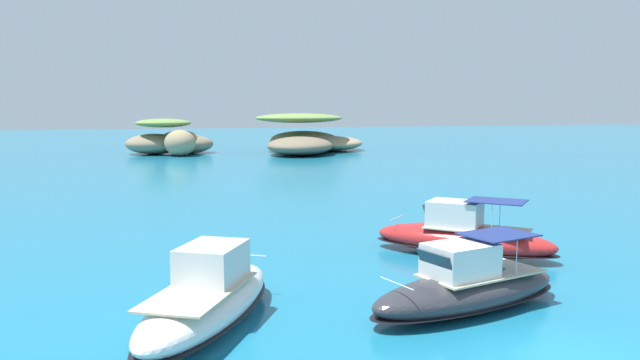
{
  "coord_description": "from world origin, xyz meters",
  "views": [
    {
      "loc": [
        -10.96,
        -12.07,
        6.51
      ],
      "look_at": [
        0.24,
        21.86,
        2.32
      ],
      "focal_mm": 33.72,
      "sensor_mm": 36.0,
      "label": 1
    }
  ],
  "objects_px": {
    "motorboat_red": "(462,237)",
    "islet_small": "(172,141)",
    "islet_large": "(309,139)",
    "motorboat_charcoal": "(467,288)",
    "motorboat_white": "(208,299)"
  },
  "relations": [
    {
      "from": "islet_small",
      "to": "motorboat_white",
      "type": "xyz_separation_m",
      "value": [
        -4.69,
        -72.81,
        -1.11
      ]
    },
    {
      "from": "motorboat_red",
      "to": "islet_small",
      "type": "bearing_deg",
      "value": 96.24
    },
    {
      "from": "motorboat_white",
      "to": "motorboat_charcoal",
      "type": "bearing_deg",
      "value": -9.7
    },
    {
      "from": "islet_small",
      "to": "motorboat_red",
      "type": "relative_size",
      "value": 2.09
    },
    {
      "from": "islet_small",
      "to": "motorboat_red",
      "type": "xyz_separation_m",
      "value": [
        7.38,
        -67.51,
        -1.09
      ]
    },
    {
      "from": "motorboat_charcoal",
      "to": "motorboat_white",
      "type": "distance_m",
      "value": 8.27
    },
    {
      "from": "motorboat_charcoal",
      "to": "motorboat_white",
      "type": "xyz_separation_m",
      "value": [
        -8.15,
        1.39,
        0.04
      ]
    },
    {
      "from": "islet_large",
      "to": "motorboat_charcoal",
      "type": "xyz_separation_m",
      "value": [
        -17.27,
        -72.97,
        -1.2
      ]
    },
    {
      "from": "islet_large",
      "to": "motorboat_white",
      "type": "height_order",
      "value": "islet_large"
    },
    {
      "from": "islet_large",
      "to": "motorboat_red",
      "type": "bearing_deg",
      "value": -101.39
    },
    {
      "from": "motorboat_white",
      "to": "islet_large",
      "type": "bearing_deg",
      "value": 70.45
    },
    {
      "from": "islet_large",
      "to": "motorboat_white",
      "type": "xyz_separation_m",
      "value": [
        -25.42,
        -71.58,
        -1.16
      ]
    },
    {
      "from": "islet_small",
      "to": "motorboat_charcoal",
      "type": "bearing_deg",
      "value": -87.33
    },
    {
      "from": "islet_large",
      "to": "motorboat_red",
      "type": "height_order",
      "value": "islet_large"
    },
    {
      "from": "motorboat_charcoal",
      "to": "motorboat_red",
      "type": "bearing_deg",
      "value": 59.65
    }
  ]
}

